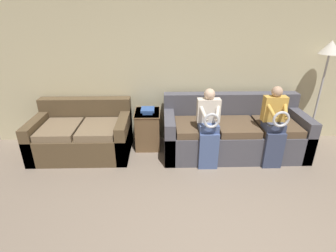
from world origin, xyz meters
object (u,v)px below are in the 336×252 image
Objects in this scene: couch_main at (233,133)px; side_shelf at (148,129)px; floor_lamp at (328,58)px; child_right_seated at (274,124)px; book_stack at (148,110)px; child_left_seated at (209,126)px; couch_side at (83,135)px.

couch_main is 3.59× the size of side_shelf.
floor_lamp is at bearing 9.30° from couch_main.
floor_lamp is (0.97, 0.63, 0.86)m from child_right_seated.
side_shelf is at bearing 161.93° from child_right_seated.
book_stack is (0.01, -0.01, 0.34)m from side_shelf.
child_left_seated is 0.98× the size of child_right_seated.
side_shelf is 0.34m from book_stack.
couch_main is 1.88× the size of child_right_seated.
child_left_seated reaches higher than side_shelf.
couch_main is 1.92× the size of child_left_seated.
child_left_seated is at bearing -140.95° from couch_main.
side_shelf is 3.10m from floor_lamp.
side_shelf is (-1.42, 0.23, -0.01)m from couch_main.
side_shelf is at bearing 9.62° from couch_side.
couch_side reaches higher than book_stack.
couch_main is 1.88m from floor_lamp.
child_right_seated is at bearing 0.07° from child_left_seated.
child_left_seated reaches higher than book_stack.
book_stack is (-1.40, 0.22, 0.33)m from couch_main.
book_stack is at bearing 171.18° from couch_main.
book_stack is at bearing 8.98° from couch_side.
book_stack is (-1.89, 0.61, 0.01)m from child_right_seated.
couch_main is at bearing -170.70° from floor_lamp.
couch_side is 3.02m from child_right_seated.
child_left_seated is 1.16m from side_shelf.
child_left_seated is (1.99, -0.44, 0.34)m from couch_side.
couch_main is 1.46m from book_stack.
floor_lamp is (2.85, 0.02, 0.84)m from book_stack.
floor_lamp is (3.93, 0.19, 1.21)m from couch_side.
child_left_seated is 1.10m from book_stack.
floor_lamp reaches higher than child_right_seated.
couch_side is 1.08m from side_shelf.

